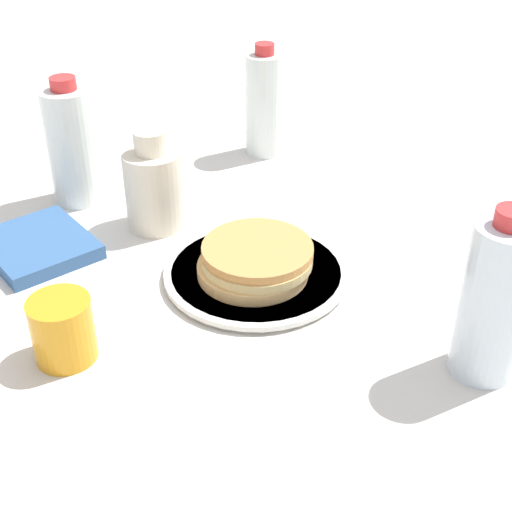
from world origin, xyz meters
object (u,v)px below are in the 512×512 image
object	(u,v)px
pancake_stack	(255,260)
juice_glass	(63,330)
water_bottle_near	(72,145)
cream_jug	(154,186)
water_bottle_far	(494,300)
water_bottle_mid	(264,104)
plate	(256,273)

from	to	relation	value
pancake_stack	juice_glass	world-z (taller)	juice_glass
juice_glass	water_bottle_near	size ratio (longest dim) A/B	0.39
cream_jug	water_bottle_far	size ratio (longest dim) A/B	0.74
water_bottle_mid	juice_glass	bearing A→B (deg)	131.10
water_bottle_mid	cream_jug	bearing A→B (deg)	121.48
plate	water_bottle_near	world-z (taller)	water_bottle_near
pancake_stack	water_bottle_far	bearing A→B (deg)	-150.62
water_bottle_near	water_bottle_far	distance (m)	0.64
pancake_stack	juice_glass	xyz separation A→B (m)	(-0.04, 0.25, 0.01)
juice_glass	water_bottle_mid	world-z (taller)	water_bottle_mid
water_bottle_mid	plate	bearing A→B (deg)	151.62
juice_glass	cream_jug	size ratio (longest dim) A/B	0.51
plate	water_bottle_far	bearing A→B (deg)	-151.82
juice_glass	water_bottle_far	world-z (taller)	water_bottle_far
plate	cream_jug	distance (m)	0.20
plate	cream_jug	world-z (taller)	cream_jug
cream_jug	water_bottle_mid	xyz separation A→B (m)	(0.15, -0.25, 0.03)
pancake_stack	water_bottle_near	xyz separation A→B (m)	(0.32, 0.15, 0.06)
juice_glass	cream_jug	world-z (taller)	cream_jug
pancake_stack	water_bottle_far	distance (m)	0.30
juice_glass	water_bottle_mid	distance (m)	0.58
juice_glass	water_bottle_far	size ratio (longest dim) A/B	0.38
water_bottle_near	water_bottle_mid	bearing A→B (deg)	-85.31
juice_glass	water_bottle_mid	bearing A→B (deg)	-48.90
water_bottle_far	juice_glass	bearing A→B (deg)	61.12
water_bottle_near	water_bottle_mid	world-z (taller)	water_bottle_near
cream_jug	plate	bearing A→B (deg)	-159.61
plate	water_bottle_far	world-z (taller)	water_bottle_far
cream_jug	water_bottle_near	bearing A→B (deg)	32.30
water_bottle_near	water_bottle_far	xyz separation A→B (m)	(-0.57, -0.29, 0.00)
cream_jug	water_bottle_near	size ratio (longest dim) A/B	0.76
pancake_stack	plate	bearing A→B (deg)	-32.63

